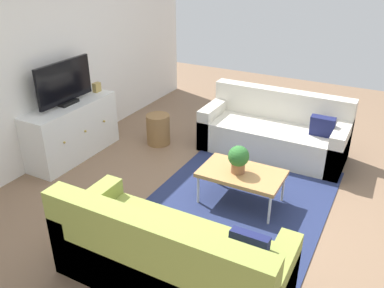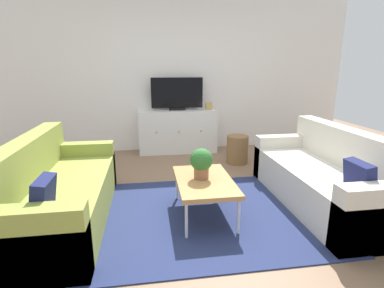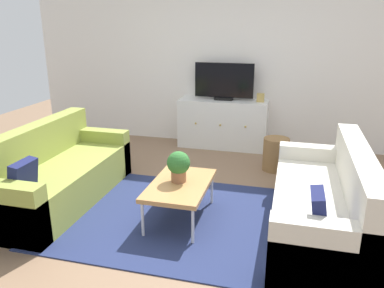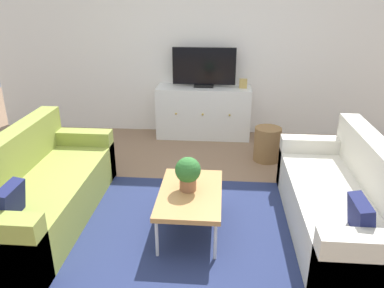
% 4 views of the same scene
% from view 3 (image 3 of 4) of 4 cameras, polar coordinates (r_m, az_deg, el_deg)
% --- Properties ---
extents(ground_plane, '(10.00, 10.00, 0.00)m').
position_cam_3_polar(ground_plane, '(4.12, -1.55, -9.93)').
color(ground_plane, '#84664C').
extents(wall_back, '(6.40, 0.12, 2.70)m').
position_cam_3_polar(wall_back, '(6.16, 5.13, 12.46)').
color(wall_back, white).
rests_on(wall_back, ground_plane).
extents(area_rug, '(2.50, 1.90, 0.01)m').
position_cam_3_polar(area_rug, '(3.99, -2.17, -10.82)').
color(area_rug, navy).
rests_on(area_rug, ground_plane).
extents(couch_left_side, '(0.80, 1.94, 0.84)m').
position_cam_3_polar(couch_left_side, '(4.50, -19.86, -4.55)').
color(couch_left_side, olive).
rests_on(couch_left_side, ground_plane).
extents(couch_right_side, '(0.80, 1.94, 0.84)m').
position_cam_3_polar(couch_right_side, '(3.78, 19.53, -8.81)').
color(couch_right_side, beige).
rests_on(couch_right_side, ground_plane).
extents(coffee_table, '(0.56, 0.90, 0.40)m').
position_cam_3_polar(coffee_table, '(3.81, -1.81, -6.25)').
color(coffee_table, '#B7844C').
rests_on(coffee_table, ground_plane).
extents(potted_plant, '(0.23, 0.23, 0.31)m').
position_cam_3_polar(potted_plant, '(3.77, -2.02, -3.15)').
color(potted_plant, '#936042').
rests_on(potted_plant, coffee_table).
extents(tv_console, '(1.37, 0.47, 0.76)m').
position_cam_3_polar(tv_console, '(6.05, 4.61, 3.03)').
color(tv_console, white).
rests_on(tv_console, ground_plane).
extents(flat_screen_tv, '(0.90, 0.16, 0.56)m').
position_cam_3_polar(flat_screen_tv, '(5.94, 4.80, 9.22)').
color(flat_screen_tv, black).
rests_on(flat_screen_tv, tv_console).
extents(mantel_clock, '(0.11, 0.07, 0.13)m').
position_cam_3_polar(mantel_clock, '(5.89, 10.17, 6.81)').
color(mantel_clock, tan).
rests_on(mantel_clock, tv_console).
extents(wicker_basket, '(0.34, 0.34, 0.44)m').
position_cam_3_polar(wicker_basket, '(5.24, 12.35, -1.48)').
color(wicker_basket, olive).
rests_on(wicker_basket, ground_plane).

